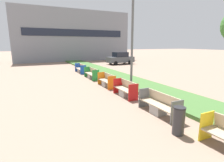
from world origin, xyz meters
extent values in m
cube|color=#426B33|center=(3.20, 12.00, 0.09)|extent=(2.80, 120.00, 0.18)
cube|color=gray|center=(4.00, 36.25, 4.53)|extent=(20.78, 6.16, 9.05)
cube|color=#1E2333|center=(4.00, 33.12, 4.98)|extent=(17.45, 0.08, 1.20)
cube|color=yellow|center=(0.90, 5.20, 0.47)|extent=(0.62, 0.04, 0.94)
cube|color=#9E9B96|center=(0.90, 7.52, 0.21)|extent=(0.52, 0.60, 0.42)
cube|color=tan|center=(0.90, 7.52, 0.44)|extent=(0.58, 2.10, 0.05)
cube|color=tan|center=(1.17, 7.52, 0.70)|extent=(0.14, 2.01, 0.48)
cube|color=slate|center=(0.90, 6.46, 0.47)|extent=(0.62, 0.04, 0.94)
cube|color=slate|center=(0.90, 8.59, 0.47)|extent=(0.62, 0.04, 0.94)
cube|color=#9E9B96|center=(0.90, 10.50, 0.21)|extent=(0.52, 0.60, 0.42)
cube|color=tan|center=(0.90, 10.50, 0.44)|extent=(0.58, 1.80, 0.05)
cube|color=tan|center=(1.17, 10.50, 0.70)|extent=(0.14, 1.73, 0.48)
cube|color=red|center=(0.90, 9.58, 0.47)|extent=(0.62, 0.04, 0.94)
cube|color=red|center=(0.90, 11.42, 0.47)|extent=(0.62, 0.04, 0.94)
cube|color=#9E9B96|center=(0.90, 13.23, 0.21)|extent=(0.52, 0.60, 0.42)
cube|color=tan|center=(0.90, 13.23, 0.44)|extent=(0.58, 1.83, 0.05)
cube|color=tan|center=(1.17, 13.23, 0.70)|extent=(0.14, 1.76, 0.48)
cube|color=orange|center=(0.90, 12.29, 0.47)|extent=(0.62, 0.04, 0.94)
cube|color=orange|center=(0.90, 14.17, 0.47)|extent=(0.62, 0.04, 0.94)
cube|color=#9E9B96|center=(0.90, 16.61, 0.21)|extent=(0.52, 0.60, 0.42)
cube|color=tan|center=(0.90, 16.61, 0.44)|extent=(0.58, 2.26, 0.05)
cube|color=tan|center=(1.17, 16.61, 0.70)|extent=(0.14, 2.17, 0.48)
cube|color=#238C3D|center=(0.90, 15.45, 0.47)|extent=(0.62, 0.04, 0.94)
cube|color=#238C3D|center=(0.90, 17.76, 0.47)|extent=(0.62, 0.04, 0.94)
cube|color=#9E9B96|center=(0.90, 20.22, 0.21)|extent=(0.52, 0.60, 0.42)
cube|color=tan|center=(0.90, 20.22, 0.44)|extent=(0.58, 2.19, 0.05)
cube|color=tan|center=(1.17, 20.22, 0.70)|extent=(0.14, 2.10, 0.48)
cube|color=blue|center=(0.90, 19.11, 0.47)|extent=(0.62, 0.04, 0.94)
cube|color=blue|center=(0.90, 21.34, 0.47)|extent=(0.62, 0.04, 0.94)
cylinder|color=#2D2D30|center=(0.34, 5.83, 0.47)|extent=(0.40, 0.40, 0.94)
cylinder|color=black|center=(0.34, 5.83, 0.96)|extent=(0.41, 0.41, 0.05)
cylinder|color=#56595B|center=(1.55, 10.87, 3.49)|extent=(0.14, 0.14, 6.97)
cube|color=#474C51|center=(8.74, 25.69, 0.72)|extent=(4.32, 2.06, 0.84)
cube|color=black|center=(8.74, 25.69, 1.50)|extent=(2.21, 1.70, 0.72)
cylinder|color=black|center=(10.00, 24.79, 0.30)|extent=(0.60, 0.20, 0.60)
cylinder|color=black|center=(10.00, 26.59, 0.30)|extent=(0.60, 0.20, 0.60)
cylinder|color=black|center=(7.48, 24.79, 0.30)|extent=(0.60, 0.20, 0.60)
cylinder|color=black|center=(7.48, 26.59, 0.30)|extent=(0.60, 0.20, 0.60)
camera|label=1|loc=(-4.11, 1.82, 3.06)|focal=28.00mm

